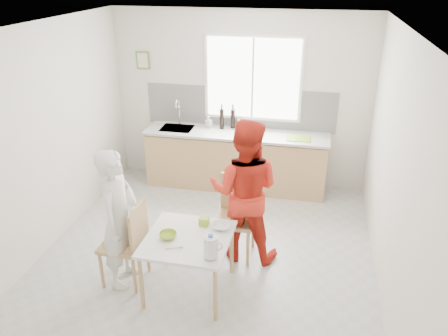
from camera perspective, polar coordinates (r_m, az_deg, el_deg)
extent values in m
plane|color=#B7B7B2|center=(5.49, -2.31, -11.48)|extent=(4.50, 4.50, 0.00)
plane|color=silver|center=(6.88, 2.08, 8.89)|extent=(4.00, 0.00, 4.00)
plane|color=silver|center=(3.00, -13.63, -15.54)|extent=(4.00, 0.00, 4.00)
plane|color=silver|center=(5.62, -22.78, 3.11)|extent=(0.00, 4.50, 4.50)
plane|color=silver|center=(4.76, 21.44, -0.54)|extent=(0.00, 4.50, 4.50)
plane|color=white|center=(4.45, -2.94, 17.70)|extent=(4.50, 4.50, 0.00)
cube|color=white|center=(6.75, 3.81, 11.59)|extent=(1.50, 0.03, 1.30)
cube|color=white|center=(6.73, 3.78, 11.56)|extent=(1.40, 0.02, 1.20)
cube|color=white|center=(6.73, 3.78, 11.55)|extent=(0.03, 0.03, 1.20)
cube|color=white|center=(6.91, 2.05, 7.87)|extent=(3.00, 0.02, 0.65)
cube|color=#569141|center=(7.16, -10.54, 13.66)|extent=(0.22, 0.02, 0.28)
cube|color=beige|center=(7.15, -10.58, 13.64)|extent=(0.16, 0.01, 0.22)
cube|color=tan|center=(6.92, 1.53, 0.88)|extent=(2.80, 0.60, 0.86)
cube|color=#3F3326|center=(7.09, 1.50, -1.93)|extent=(2.80, 0.54, 0.10)
cube|color=silver|center=(6.75, 1.58, 4.52)|extent=(2.84, 0.64, 0.04)
cube|color=#A5A5AA|center=(6.97, -6.16, 5.10)|extent=(0.50, 0.40, 0.03)
cylinder|color=silver|center=(7.05, -5.84, 7.03)|extent=(0.02, 0.02, 0.36)
torus|color=silver|center=(6.93, -6.08, 8.27)|extent=(0.02, 0.18, 0.18)
cube|color=white|center=(4.64, -4.73, -9.21)|extent=(0.90, 0.90, 0.04)
cylinder|color=tan|center=(4.68, -10.73, -14.64)|extent=(0.04, 0.04, 0.63)
cylinder|color=tan|center=(5.25, -7.43, -9.45)|extent=(0.04, 0.04, 0.63)
cylinder|color=tan|center=(4.47, -1.13, -16.31)|extent=(0.04, 0.04, 0.63)
cylinder|color=tan|center=(5.06, 1.01, -10.64)|extent=(0.04, 0.04, 0.63)
cube|color=tan|center=(4.99, -13.03, -9.64)|extent=(0.46, 0.46, 0.04)
cube|color=tan|center=(4.77, -11.10, -7.48)|extent=(0.04, 0.43, 0.47)
cylinder|color=tan|center=(5.35, -13.79, -10.40)|extent=(0.04, 0.04, 0.46)
cylinder|color=tan|center=(5.08, -15.70, -12.80)|extent=(0.04, 0.04, 0.46)
cylinder|color=tan|center=(5.20, -9.90, -11.10)|extent=(0.04, 0.04, 0.46)
cylinder|color=tan|center=(4.92, -11.61, -13.63)|extent=(0.04, 0.04, 0.46)
cube|color=tan|center=(5.26, 1.43, -6.73)|extent=(0.47, 0.47, 0.04)
cube|color=tan|center=(5.31, 1.92, -3.15)|extent=(0.44, 0.04, 0.48)
cylinder|color=tan|center=(5.28, -1.17, -9.97)|extent=(0.04, 0.04, 0.47)
cylinder|color=tan|center=(5.22, 3.13, -10.51)|extent=(0.04, 0.04, 0.47)
cylinder|color=tan|center=(5.60, -0.19, -7.70)|extent=(0.04, 0.04, 0.47)
cylinder|color=tan|center=(5.54, 3.85, -8.18)|extent=(0.04, 0.04, 0.47)
imported|color=white|center=(4.82, -13.53, -6.50)|extent=(0.39, 0.59, 1.60)
imported|color=red|center=(5.08, 2.67, -3.04)|extent=(0.86, 0.68, 1.76)
imported|color=#94BB2B|center=(4.63, -7.32, -8.73)|extent=(0.19, 0.19, 0.06)
imported|color=white|center=(4.75, -0.35, -7.61)|extent=(0.21, 0.21, 0.05)
cylinder|color=white|center=(4.26, -1.74, -10.21)|extent=(0.14, 0.14, 0.22)
cylinder|color=blue|center=(4.19, -1.76, -8.86)|extent=(0.05, 0.05, 0.03)
torus|color=white|center=(4.23, -0.81, -10.12)|extent=(0.11, 0.02, 0.11)
cube|color=#97C32D|center=(4.80, -2.61, -6.93)|extent=(0.10, 0.10, 0.09)
cylinder|color=#A5A5AA|center=(4.47, -6.58, -10.31)|extent=(0.16, 0.06, 0.01)
cube|color=#7EBB2B|center=(6.57, 9.71, 3.82)|extent=(0.35, 0.26, 0.01)
cylinder|color=black|center=(6.85, -0.29, 6.45)|extent=(0.07, 0.07, 0.32)
cylinder|color=black|center=(6.88, 1.15, 6.44)|extent=(0.07, 0.07, 0.30)
cylinder|color=brown|center=(6.84, 1.98, 5.69)|extent=(0.06, 0.06, 0.16)
imported|color=#999999|center=(6.93, -1.99, 6.05)|extent=(0.11, 0.11, 0.18)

